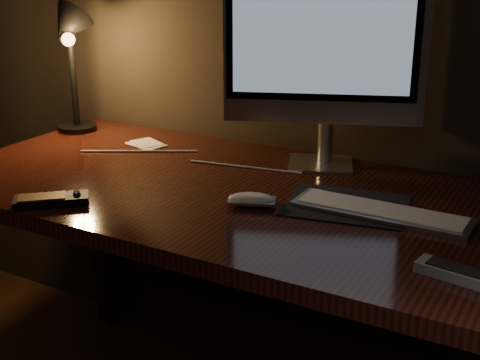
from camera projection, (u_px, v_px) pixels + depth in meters
The scene contains 10 objects.
desk at pixel (257, 229), 1.73m from camera, with size 1.60×0.75×0.75m.
monitor at pixel (325, 45), 1.71m from camera, with size 0.50×0.23×0.55m.
keyboard at pixel (381, 212), 1.48m from camera, with size 0.40×0.11×0.01m, color silver.
mousepad at pixel (346, 205), 1.53m from camera, with size 0.27×0.22×0.00m, color black.
mouse at pixel (252, 201), 1.53m from camera, with size 0.11×0.06×0.02m, color white.
media_remote at pixel (51, 200), 1.54m from camera, with size 0.17×0.16×0.03m.
tv_remote at pixel (470, 277), 1.18m from camera, with size 0.20×0.08×0.03m.
papers at pixel (146, 144), 2.00m from camera, with size 0.12×0.08×0.01m, color white.
desk_lamp at pixel (69, 45), 2.02m from camera, with size 0.19×0.21×0.41m.
cable at pixel (188, 160), 1.85m from camera, with size 0.01×0.01×0.65m, color white.
Camera 1 is at (0.74, 0.52, 1.32)m, focal length 50.00 mm.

